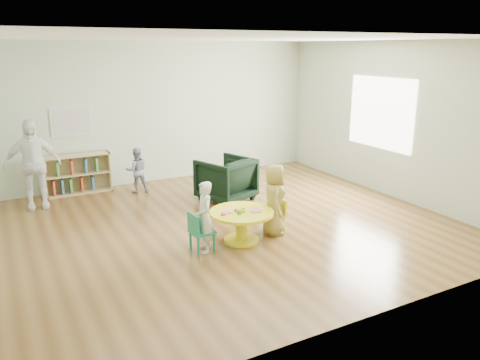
{
  "coord_description": "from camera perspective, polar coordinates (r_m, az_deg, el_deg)",
  "views": [
    {
      "loc": [
        -2.92,
        -6.12,
        2.68
      ],
      "look_at": [
        0.2,
        -0.3,
        0.8
      ],
      "focal_mm": 35.0,
      "sensor_mm": 36.0,
      "label": 1
    }
  ],
  "objects": [
    {
      "name": "room",
      "position": [
        6.83,
        -2.6,
        9.26
      ],
      "size": [
        7.1,
        7.0,
        2.8
      ],
      "color": "brown",
      "rests_on": "ground"
    },
    {
      "name": "activity_table",
      "position": [
        6.65,
        0.19,
        -4.96
      ],
      "size": [
        0.91,
        0.91,
        0.5
      ],
      "rotation": [
        0.0,
        0.0,
        0.12
      ],
      "color": "yellow",
      "rests_on": "ground"
    },
    {
      "name": "kid_chair_left",
      "position": [
        6.36,
        -4.99,
        -6.18
      ],
      "size": [
        0.32,
        0.32,
        0.56
      ],
      "rotation": [
        0.0,
        0.0,
        -1.5
      ],
      "color": "#167E5C",
      "rests_on": "ground"
    },
    {
      "name": "kid_chair_right",
      "position": [
        7.05,
        4.46,
        -4.13
      ],
      "size": [
        0.28,
        0.28,
        0.51
      ],
      "rotation": [
        0.0,
        0.0,
        1.54
      ],
      "color": "yellow",
      "rests_on": "ground"
    },
    {
      "name": "bookshelf",
      "position": [
        9.36,
        -19.27,
        0.68
      ],
      "size": [
        1.2,
        0.3,
        0.75
      ],
      "color": "tan",
      "rests_on": "ground"
    },
    {
      "name": "alphabet_poster",
      "position": [
        9.29,
        -19.87,
        6.73
      ],
      "size": [
        0.74,
        0.01,
        0.54
      ],
      "color": "silver",
      "rests_on": "ground"
    },
    {
      "name": "armchair",
      "position": [
        8.39,
        -1.73,
        0.09
      ],
      "size": [
        1.09,
        1.1,
        0.79
      ],
      "primitive_type": "imported",
      "rotation": [
        0.0,
        0.0,
        3.49
      ],
      "color": "black",
      "rests_on": "ground"
    },
    {
      "name": "child_left",
      "position": [
        6.29,
        -4.36,
        -4.54
      ],
      "size": [
        0.3,
        0.39,
        0.98
      ],
      "primitive_type": "imported",
      "rotation": [
        0.0,
        0.0,
        -1.76
      ],
      "color": "silver",
      "rests_on": "ground"
    },
    {
      "name": "child_right",
      "position": [
        6.88,
        4.21,
        -2.37
      ],
      "size": [
        0.52,
        0.61,
        1.06
      ],
      "primitive_type": "imported",
      "rotation": [
        0.0,
        0.0,
        1.14
      ],
      "color": "yellow",
      "rests_on": "ground"
    },
    {
      "name": "toddler",
      "position": [
        9.06,
        -12.46,
        1.16
      ],
      "size": [
        0.47,
        0.39,
        0.87
      ],
      "primitive_type": "imported",
      "rotation": [
        0.0,
        0.0,
        2.99
      ],
      "color": "#1B1F45",
      "rests_on": "ground"
    },
    {
      "name": "adult_caretaker",
      "position": [
        8.65,
        -23.96,
        1.75
      ],
      "size": [
        0.92,
        0.42,
        1.54
      ],
      "primitive_type": "imported",
      "rotation": [
        0.0,
        0.0,
        -0.05
      ],
      "color": "white",
      "rests_on": "ground"
    }
  ]
}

